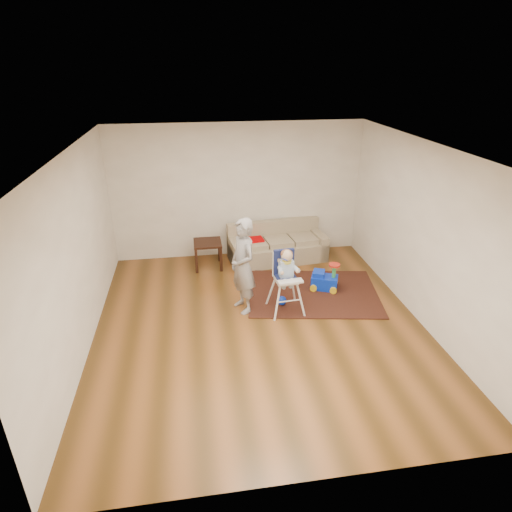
{
  "coord_description": "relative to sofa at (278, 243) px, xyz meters",
  "views": [
    {
      "loc": [
        -0.92,
        -5.51,
        3.76
      ],
      "look_at": [
        0.0,
        0.4,
        1.0
      ],
      "focal_mm": 30.0,
      "sensor_mm": 36.0,
      "label": 1
    }
  ],
  "objects": [
    {
      "name": "adult",
      "position": [
        -0.93,
        -1.79,
        0.41
      ],
      "size": [
        0.55,
        0.67,
        1.58
      ],
      "primitive_type": "imported",
      "rotation": [
        0.0,
        0.0,
        -1.23
      ],
      "color": "gray",
      "rests_on": "ground"
    },
    {
      "name": "room_envelope",
      "position": [
        -0.74,
        -1.77,
        1.5
      ],
      "size": [
        5.04,
        5.52,
        2.72
      ],
      "color": "beige",
      "rests_on": "ground"
    },
    {
      "name": "toy_ball",
      "position": [
        -0.28,
        -1.79,
        -0.28
      ],
      "size": [
        0.16,
        0.16,
        0.16
      ],
      "primitive_type": "sphere",
      "color": "#0C31D9",
      "rests_on": "area_rug"
    },
    {
      "name": "ride_on_toy",
      "position": [
        0.59,
        -1.35,
        -0.11
      ],
      "size": [
        0.55,
        0.48,
        0.5
      ],
      "primitive_type": null,
      "rotation": [
        0.0,
        0.0,
        -0.39
      ],
      "color": "#0C31D9",
      "rests_on": "area_rug"
    },
    {
      "name": "ground",
      "position": [
        -0.74,
        -2.3,
        -0.38
      ],
      "size": [
        5.5,
        5.5,
        0.0
      ],
      "primitive_type": "plane",
      "color": "#4C3111",
      "rests_on": "ground"
    },
    {
      "name": "side_table",
      "position": [
        -1.41,
        -0.11,
        -0.11
      ],
      "size": [
        0.53,
        0.53,
        0.53
      ],
      "primitive_type": null,
      "color": "black",
      "rests_on": "ground"
    },
    {
      "name": "high_chair",
      "position": [
        -0.26,
        -1.94,
        0.15
      ],
      "size": [
        0.55,
        0.55,
        1.1
      ],
      "rotation": [
        0.0,
        0.0,
        0.08
      ],
      "color": "silver",
      "rests_on": "ground"
    },
    {
      "name": "area_rug",
      "position": [
        0.36,
        -1.46,
        -0.37
      ],
      "size": [
        2.49,
        2.03,
        0.02
      ],
      "primitive_type": "cube",
      "rotation": [
        0.0,
        0.0,
        -0.17
      ],
      "color": "black",
      "rests_on": "ground"
    },
    {
      "name": "sofa",
      "position": [
        0.0,
        0.0,
        0.0
      ],
      "size": [
        2.02,
        1.01,
        0.75
      ],
      "rotation": [
        0.0,
        0.0,
        0.12
      ],
      "color": "gray",
      "rests_on": "ground"
    }
  ]
}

